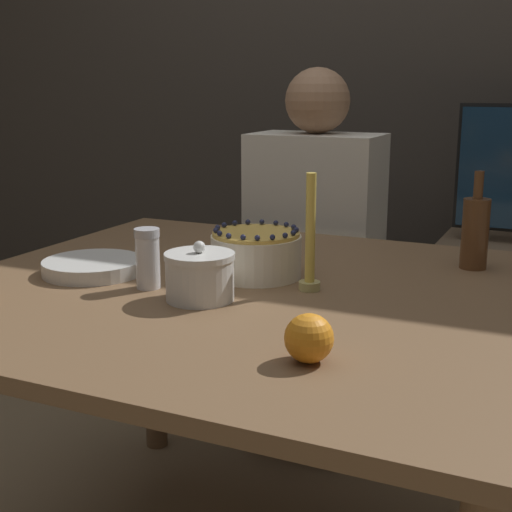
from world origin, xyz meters
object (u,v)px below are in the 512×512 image
(sugar_bowl, at_px, (200,276))
(sugar_shaker, at_px, (148,258))
(person_man_blue_shirt, at_px, (314,288))
(candle, at_px, (310,244))
(cake, at_px, (256,254))
(bottle, at_px, (475,232))

(sugar_bowl, distance_m, sugar_shaker, 0.14)
(sugar_bowl, xyz_separation_m, person_man_blue_shirt, (-0.09, 0.90, -0.27))
(candle, distance_m, person_man_blue_shirt, 0.85)
(sugar_bowl, relative_size, candle, 0.57)
(cake, xyz_separation_m, person_man_blue_shirt, (-0.11, 0.69, -0.27))
(sugar_shaker, bearing_deg, person_man_blue_shirt, 86.57)
(sugar_bowl, xyz_separation_m, candle, (0.17, 0.16, 0.05))
(bottle, xyz_separation_m, person_man_blue_shirt, (-0.54, 0.42, -0.31))
(bottle, distance_m, person_man_blue_shirt, 0.75)
(candle, xyz_separation_m, bottle, (0.28, 0.33, -0.01))
(cake, xyz_separation_m, sugar_bowl, (-0.03, -0.21, -0.00))
(candle, distance_m, bottle, 0.43)
(person_man_blue_shirt, bearing_deg, sugar_bowl, 95.51)
(person_man_blue_shirt, bearing_deg, candle, 109.23)
(candle, relative_size, person_man_blue_shirt, 0.20)
(cake, xyz_separation_m, candle, (0.15, -0.05, 0.05))
(person_man_blue_shirt, bearing_deg, cake, 99.30)
(sugar_bowl, height_order, sugar_shaker, sugar_shaker)
(sugar_shaker, relative_size, bottle, 0.56)
(sugar_shaker, height_order, candle, candle)
(cake, distance_m, bottle, 0.51)
(cake, distance_m, sugar_bowl, 0.21)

